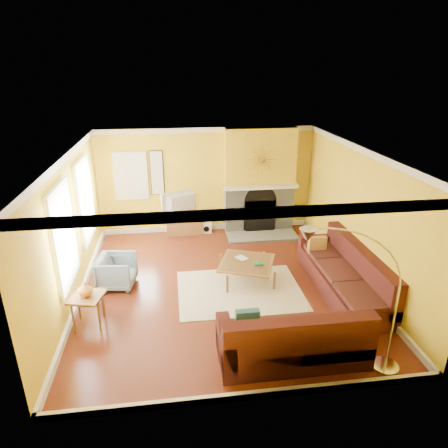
{
  "coord_description": "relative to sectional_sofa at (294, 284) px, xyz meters",
  "views": [
    {
      "loc": [
        -0.88,
        -6.95,
        4.15
      ],
      "look_at": [
        0.11,
        0.4,
        1.17
      ],
      "focal_mm": 32.0,
      "sensor_mm": 36.0,
      "label": 1
    }
  ],
  "objects": [
    {
      "name": "floor",
      "position": [
        -1.22,
        0.9,
        -0.46
      ],
      "size": [
        5.5,
        6.0,
        0.02
      ],
      "primitive_type": "cube",
      "color": "maroon",
      "rests_on": "ground"
    },
    {
      "name": "crown_molding",
      "position": [
        -1.22,
        0.9,
        2.19
      ],
      "size": [
        5.5,
        6.0,
        0.12
      ],
      "primitive_type": null,
      "color": "white",
      "rests_on": "ceiling"
    },
    {
      "name": "side_table",
      "position": [
        -3.61,
        -0.09,
        -0.17
      ],
      "size": [
        0.63,
        0.63,
        0.57
      ],
      "primitive_type": null,
      "rotation": [
        0.0,
        0.0,
        -0.25
      ],
      "color": "brown",
      "rests_on": "floor"
    },
    {
      "name": "window_back",
      "position": [
        -3.12,
        3.86,
        1.1
      ],
      "size": [
        0.82,
        0.06,
        1.22
      ],
      "primitive_type": "cube",
      "color": "white",
      "rests_on": "wall_back"
    },
    {
      "name": "sectional_sofa",
      "position": [
        0.0,
        0.0,
        0.0
      ],
      "size": [
        3.07,
        3.59,
        0.9
      ],
      "primitive_type": null,
      "color": "#471916",
      "rests_on": "floor"
    },
    {
      "name": "window_left_far",
      "position": [
        -3.94,
        0.3,
        1.05
      ],
      "size": [
        0.06,
        1.22,
        1.72
      ],
      "primitive_type": "cube",
      "color": "white",
      "rests_on": "wall_left"
    },
    {
      "name": "ceiling",
      "position": [
        -1.22,
        0.9,
        2.26
      ],
      "size": [
        5.5,
        6.0,
        0.02
      ],
      "primitive_type": "cube",
      "color": "white",
      "rests_on": "ground"
    },
    {
      "name": "wall_front",
      "position": [
        -1.22,
        -2.11,
        0.9
      ],
      "size": [
        5.5,
        0.02,
        2.7
      ],
      "primitive_type": "cube",
      "color": "yellow",
      "rests_on": "ground"
    },
    {
      "name": "fireplace",
      "position": [
        0.13,
        3.7,
        0.9
      ],
      "size": [
        1.8,
        0.4,
        2.7
      ],
      "primitive_type": null,
      "color": "gray",
      "rests_on": "floor"
    },
    {
      "name": "sunburst",
      "position": [
        0.13,
        3.47,
        1.5
      ],
      "size": [
        0.7,
        0.04,
        0.7
      ],
      "primitive_type": null,
      "color": "olive",
      "rests_on": "fireplace"
    },
    {
      "name": "wall_right",
      "position": [
        1.54,
        0.9,
        0.9
      ],
      "size": [
        0.02,
        6.0,
        2.7
      ],
      "primitive_type": "cube",
      "color": "yellow",
      "rests_on": "ground"
    },
    {
      "name": "wall_left",
      "position": [
        -3.98,
        0.9,
        0.9
      ],
      "size": [
        0.02,
        6.0,
        2.7
      ],
      "primitive_type": "cube",
      "color": "yellow",
      "rests_on": "ground"
    },
    {
      "name": "mantel",
      "position": [
        0.13,
        3.46,
        0.8
      ],
      "size": [
        1.92,
        0.22,
        0.08
      ],
      "primitive_type": "cube",
      "color": "white",
      "rests_on": "fireplace"
    },
    {
      "name": "vase",
      "position": [
        -3.61,
        -0.09,
        0.24
      ],
      "size": [
        0.26,
        0.26,
        0.26
      ],
      "primitive_type": "imported",
      "rotation": [
        0.0,
        0.0,
        -0.06
      ],
      "color": "orange",
      "rests_on": "side_table"
    },
    {
      "name": "subwoofer",
      "position": [
        -1.27,
        3.68,
        -0.31
      ],
      "size": [
        0.28,
        0.28,
        0.28
      ],
      "primitive_type": "cube",
      "color": "white",
      "rests_on": "floor"
    },
    {
      "name": "armchair",
      "position": [
        -3.28,
        1.16,
        -0.13
      ],
      "size": [
        0.8,
        0.79,
        0.65
      ],
      "primitive_type": "imported",
      "rotation": [
        0.0,
        0.0,
        1.43
      ],
      "color": "gray",
      "rests_on": "floor"
    },
    {
      "name": "tv",
      "position": [
        -1.84,
        3.68,
        0.37
      ],
      "size": [
        1.05,
        0.66,
        0.64
      ],
      "primitive_type": "imported",
      "rotation": [
        0.0,
        0.0,
        3.63
      ],
      "color": "black",
      "rests_on": "media_console"
    },
    {
      "name": "book",
      "position": [
        -0.83,
        1.17,
        -0.03
      ],
      "size": [
        0.28,
        0.3,
        0.02
      ],
      "primitive_type": "imported",
      "rotation": [
        0.0,
        0.0,
        0.57
      ],
      "color": "white",
      "rests_on": "coffee_table"
    },
    {
      "name": "media_console",
      "position": [
        -1.84,
        3.68,
        -0.2
      ],
      "size": [
        0.9,
        0.41,
        0.5
      ],
      "primitive_type": "cube",
      "color": "brown",
      "rests_on": "floor"
    },
    {
      "name": "coffee_table",
      "position": [
        -0.67,
        1.07,
        -0.25
      ],
      "size": [
        1.33,
        1.33,
        0.41
      ],
      "primitive_type": null,
      "rotation": [
        0.0,
        0.0,
        -0.36
      ],
      "color": "white",
      "rests_on": "floor"
    },
    {
      "name": "rug",
      "position": [
        -0.89,
        0.64,
        -0.44
      ],
      "size": [
        2.4,
        1.8,
        0.02
      ],
      "primitive_type": "cube",
      "color": "beige",
      "rests_on": "floor"
    },
    {
      "name": "window_left_near",
      "position": [
        -3.94,
        2.2,
        1.05
      ],
      "size": [
        0.06,
        1.22,
        1.72
      ],
      "primitive_type": "cube",
      "color": "white",
      "rests_on": "wall_left"
    },
    {
      "name": "baseboard",
      "position": [
        -1.22,
        0.9,
        -0.39
      ],
      "size": [
        5.5,
        6.0,
        0.12
      ],
      "primitive_type": null,
      "color": "white",
      "rests_on": "floor"
    },
    {
      "name": "wall_art",
      "position": [
        -2.47,
        3.87,
        1.15
      ],
      "size": [
        0.34,
        0.04,
        1.14
      ],
      "primitive_type": "cube",
      "color": "white",
      "rests_on": "wall_back"
    },
    {
      "name": "wall_back",
      "position": [
        -1.22,
        3.91,
        0.9
      ],
      "size": [
        5.5,
        0.02,
        2.7
      ],
      "primitive_type": "cube",
      "color": "yellow",
      "rests_on": "ground"
    },
    {
      "name": "hearth",
      "position": [
        0.13,
        3.15,
        -0.42
      ],
      "size": [
        1.8,
        0.7,
        0.06
      ],
      "primitive_type": "cube",
      "color": "gray",
      "rests_on": "floor"
    },
    {
      "name": "arc_lamp",
      "position": [
        0.24,
        -1.76,
        0.69
      ],
      "size": [
        1.44,
        0.36,
        2.28
      ],
      "primitive_type": null,
      "color": "silver",
      "rests_on": "floor"
    }
  ]
}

